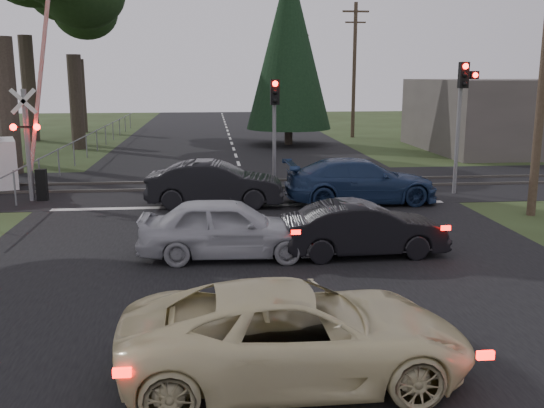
{
  "coord_description": "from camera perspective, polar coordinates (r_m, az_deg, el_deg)",
  "views": [
    {
      "loc": [
        -1.35,
        -11.38,
        4.26
      ],
      "look_at": [
        0.06,
        2.4,
        1.3
      ],
      "focal_mm": 40.0,
      "sensor_mm": 36.0,
      "label": 1
    }
  ],
  "objects": [
    {
      "name": "utility_pole_far",
      "position": [
        67.11,
        2.68,
        12.45
      ],
      "size": [
        1.8,
        0.26,
        9.0
      ],
      "color": "#4C3D2D",
      "rests_on": "ground"
    },
    {
      "name": "rail_near",
      "position": [
        23.01,
        -2.37,
        1.51
      ],
      "size": [
        120.0,
        0.12,
        0.1
      ],
      "primitive_type": "cube",
      "color": "#59544C",
      "rests_on": "ground"
    },
    {
      "name": "rail_corridor",
      "position": [
        23.8,
        -2.49,
        1.76
      ],
      "size": [
        120.0,
        8.0,
        0.01
      ],
      "primitive_type": "cube",
      "color": "black",
      "rests_on": "ground"
    },
    {
      "name": "conifer_tree",
      "position": [
        37.73,
        1.62,
        14.69
      ],
      "size": [
        5.2,
        5.2,
        11.0
      ],
      "color": "#473D33",
      "rests_on": "ground"
    },
    {
      "name": "stop_line",
      "position": [
        20.08,
        -1.85,
        -0.15
      ],
      "size": [
        13.0,
        0.35,
        0.0
      ],
      "primitive_type": "cube",
      "color": "silver",
      "rests_on": "ground"
    },
    {
      "name": "silver_car",
      "position": [
        14.36,
        -4.19,
        -2.26
      ],
      "size": [
        4.27,
        1.88,
        1.43
      ],
      "primitive_type": "imported",
      "rotation": [
        0.0,
        0.0,
        1.52
      ],
      "color": "#A1A2A9",
      "rests_on": "ground"
    },
    {
      "name": "dark_hatchback",
      "position": [
        14.67,
        8.63,
        -2.35
      ],
      "size": [
        3.95,
        1.51,
        1.28
      ],
      "primitive_type": "imported",
      "rotation": [
        0.0,
        0.0,
        1.61
      ],
      "color": "black",
      "rests_on": "ground"
    },
    {
      "name": "dark_car_far",
      "position": [
        20.05,
        -5.35,
        1.89
      ],
      "size": [
        4.57,
        1.91,
        1.47
      ],
      "primitive_type": "imported",
      "rotation": [
        0.0,
        0.0,
        1.49
      ],
      "color": "black",
      "rests_on": "ground"
    },
    {
      "name": "fence_left",
      "position": [
        34.75,
        -16.53,
        4.53
      ],
      "size": [
        0.1,
        36.0,
        1.2
      ],
      "primitive_type": null,
      "color": "slate",
      "rests_on": "ground"
    },
    {
      "name": "ground",
      "position": [
        12.23,
        0.88,
        -8.33
      ],
      "size": [
        120.0,
        120.0,
        0.0
      ],
      "primitive_type": "plane",
      "color": "#283217",
      "rests_on": "ground"
    },
    {
      "name": "blue_sedan",
      "position": [
        20.65,
        8.34,
        2.14
      ],
      "size": [
        5.18,
        2.18,
        1.49
      ],
      "primitive_type": "imported",
      "rotation": [
        0.0,
        0.0,
        1.59
      ],
      "color": "navy",
      "rests_on": "ground"
    },
    {
      "name": "cream_coupe",
      "position": [
        8.74,
        2.28,
        -12.08
      ],
      "size": [
        4.98,
        2.37,
        1.37
      ],
      "primitive_type": "imported",
      "rotation": [
        0.0,
        0.0,
        1.59
      ],
      "color": "beige",
      "rests_on": "ground"
    },
    {
      "name": "road",
      "position": [
        21.84,
        -2.18,
        0.82
      ],
      "size": [
        14.0,
        100.0,
        0.01
      ],
      "primitive_type": "cube",
      "color": "black",
      "rests_on": "ground"
    },
    {
      "name": "traffic_signal_center",
      "position": [
        22.23,
        0.25,
        8.32
      ],
      "size": [
        0.32,
        0.48,
        4.1
      ],
      "color": "slate",
      "rests_on": "ground"
    },
    {
      "name": "rail_far",
      "position": [
        24.58,
        -2.6,
        2.19
      ],
      "size": [
        120.0,
        0.12,
        0.1
      ],
      "primitive_type": "cube",
      "color": "#59544C",
      "rests_on": "ground"
    },
    {
      "name": "utility_pole_mid",
      "position": [
        42.54,
        7.75,
        12.59
      ],
      "size": [
        1.8,
        0.26,
        9.0
      ],
      "color": "#4C3D2D",
      "rests_on": "ground"
    },
    {
      "name": "crossing_signal",
      "position": [
        22.09,
        -21.46,
        5.51
      ],
      "size": [
        1.62,
        0.38,
        6.96
      ],
      "color": "slate",
      "rests_on": "ground"
    },
    {
      "name": "traffic_signal_right",
      "position": [
        22.69,
        17.49,
        9.13
      ],
      "size": [
        0.68,
        0.48,
        4.7
      ],
      "color": "slate",
      "rests_on": "ground"
    },
    {
      "name": "euc_tree_e",
      "position": [
        48.64,
        -18.12,
        17.69
      ],
      "size": [
        6.0,
        6.0,
        13.2
      ],
      "color": "#473D33",
      "rests_on": "ground"
    }
  ]
}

